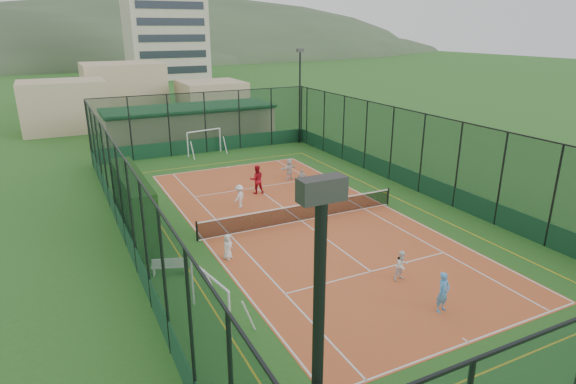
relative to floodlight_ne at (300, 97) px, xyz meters
name	(u,v)px	position (x,y,z in m)	size (l,w,h in m)	color
ground	(301,221)	(-8.60, -16.60, -4.12)	(300.00, 300.00, 0.00)	#266221
court_slab	(301,221)	(-8.60, -16.60, -4.12)	(11.17, 23.97, 0.01)	#C7502C
tennis_net	(301,212)	(-8.60, -16.60, -3.59)	(11.67, 0.12, 1.06)	black
perimeter_fence	(302,177)	(-8.60, -16.60, -1.62)	(18.12, 34.12, 5.00)	#113320
floodlight_ne	(300,97)	(0.00, 0.00, 0.00)	(0.60, 0.26, 8.25)	black
clubhouse	(190,124)	(-8.60, 5.40, -2.55)	(15.20, 7.20, 3.15)	tan
apartment_tower	(163,1)	(3.40, 65.40, 10.88)	(15.00, 12.00, 30.00)	beige
distant_hills	(81,61)	(-8.60, 133.40, -4.12)	(200.00, 60.00, 24.00)	#384C33
hedge_left	(134,205)	(-16.90, -14.36, -2.55)	(1.08, 7.22, 3.16)	black
white_bench	(169,265)	(-16.40, -19.36, -3.71)	(1.47, 0.40, 0.83)	white
futsal_goal_near	(210,298)	(-15.90, -23.46, -3.20)	(0.83, 2.85, 1.84)	white
futsal_goal_far	(204,142)	(-8.96, -0.20, -3.13)	(3.09, 0.90, 2.00)	white
child_near_left	(228,247)	(-13.68, -19.11, -3.52)	(0.58, 0.38, 1.19)	white
child_near_mid	(443,292)	(-8.06, -26.64, -3.33)	(0.57, 0.37, 1.56)	#53A5EC
child_near_right	(402,266)	(-7.91, -24.12, -3.46)	(0.63, 0.49, 1.30)	white
child_far_left	(239,196)	(-10.85, -13.19, -3.43)	(0.89, 0.51, 1.37)	white
child_far_right	(302,179)	(-6.03, -11.82, -3.44)	(0.79, 0.33, 1.34)	silver
child_far_back	(289,169)	(-5.82, -9.56, -3.38)	(1.36, 0.43, 1.46)	white
coach	(257,179)	(-8.95, -11.27, -3.21)	(0.88, 0.69, 1.82)	#AF1220
tennis_balls	(288,212)	(-8.72, -15.25, -4.08)	(4.64, 1.46, 0.07)	#CCE033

